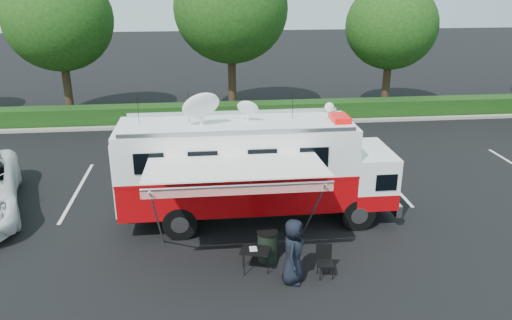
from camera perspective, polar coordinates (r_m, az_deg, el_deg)
The scene contains 9 objects.
ground_plane at distance 16.76m, azimuth 0.19°, elevation -6.70°, with size 120.00×120.00×0.00m, color black.
back_border at distance 27.99m, azimuth -0.42°, elevation 15.02°, with size 60.00×6.14×8.87m.
stall_lines at distance 19.42m, azimuth -2.26°, elevation -2.74°, with size 24.12×5.50×0.01m.
command_truck at distance 16.00m, azimuth -0.08°, elevation -0.91°, with size 8.83×2.43×4.24m.
awning at distance 13.27m, azimuth -2.32°, elevation -1.32°, with size 4.82×2.50×2.91m.
person at distance 13.66m, azimuth 4.19°, elevation -13.64°, with size 0.88×0.57×1.81m, color black.
folding_table at distance 13.71m, azimuth -0.09°, elevation -10.39°, with size 0.91×0.76×0.67m.
folding_chair at distance 13.72m, azimuth 7.84°, elevation -11.01°, with size 0.48×0.50×0.89m.
trash_bin at distance 14.31m, azimuth 1.30°, elevation -9.74°, with size 0.60×0.60×0.89m.
Camera 1 is at (-1.66, -14.82, 7.64)m, focal length 35.00 mm.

